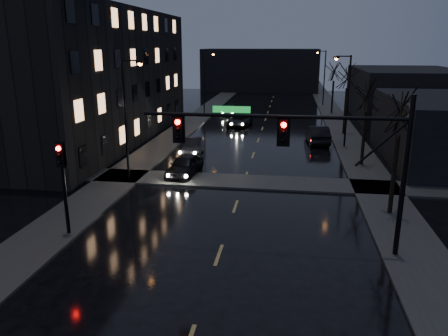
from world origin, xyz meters
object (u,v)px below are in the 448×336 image
(oncoming_car_b, at_px, (193,146))
(oncoming_car_c, at_px, (239,121))
(oncoming_car_a, at_px, (185,165))
(oncoming_car_d, at_px, (230,110))
(lead_car, at_px, (317,134))

(oncoming_car_b, bearing_deg, oncoming_car_c, 75.08)
(oncoming_car_a, relative_size, oncoming_car_b, 1.07)
(oncoming_car_b, bearing_deg, oncoming_car_d, 84.64)
(oncoming_car_a, height_order, oncoming_car_c, oncoming_car_a)
(oncoming_car_c, distance_m, oncoming_car_d, 8.43)
(oncoming_car_d, bearing_deg, oncoming_car_a, -88.35)
(lead_car, bearing_deg, oncoming_car_b, 23.64)
(oncoming_car_a, distance_m, lead_car, 15.44)
(oncoming_car_a, xyz_separation_m, lead_car, (9.74, 11.98, 0.09))
(oncoming_car_b, relative_size, lead_car, 0.81)
(oncoming_car_b, relative_size, oncoming_car_c, 0.86)
(oncoming_car_a, bearing_deg, oncoming_car_d, 97.59)
(oncoming_car_a, height_order, oncoming_car_b, oncoming_car_a)
(oncoming_car_a, bearing_deg, oncoming_car_c, 91.72)
(oncoming_car_c, bearing_deg, oncoming_car_a, -87.77)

